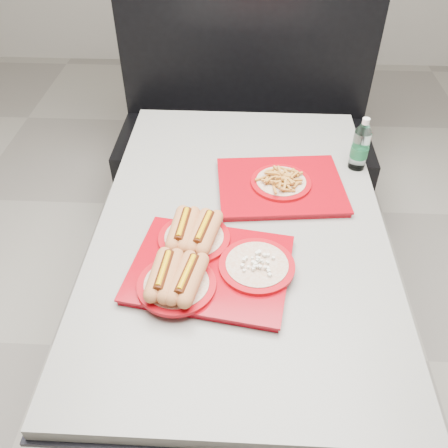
{
  "coord_description": "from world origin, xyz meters",
  "views": [
    {
      "loc": [
        0.0,
        -1.13,
        1.74
      ],
      "look_at": [
        -0.05,
        -0.11,
        0.83
      ],
      "focal_mm": 38.0,
      "sensor_mm": 36.0,
      "label": 1
    }
  ],
  "objects_px": {
    "booth_bench": "(244,135)",
    "water_bottle": "(360,147)",
    "diner_table": "(240,256)",
    "tray_far": "(281,184)",
    "tray_near": "(204,262)"
  },
  "relations": [
    {
      "from": "booth_bench",
      "to": "water_bottle",
      "type": "xyz_separation_m",
      "value": [
        0.41,
        -0.78,
        0.43
      ]
    },
    {
      "from": "diner_table",
      "to": "water_bottle",
      "type": "relative_size",
      "value": 7.22
    },
    {
      "from": "booth_bench",
      "to": "tray_far",
      "type": "bearing_deg",
      "value": -82.0
    },
    {
      "from": "water_bottle",
      "to": "tray_far",
      "type": "bearing_deg",
      "value": -152.17
    },
    {
      "from": "diner_table",
      "to": "water_bottle",
      "type": "height_order",
      "value": "water_bottle"
    },
    {
      "from": "booth_bench",
      "to": "tray_far",
      "type": "xyz_separation_m",
      "value": [
        0.13,
        -0.93,
        0.37
      ]
    },
    {
      "from": "diner_table",
      "to": "tray_far",
      "type": "bearing_deg",
      "value": 51.86
    },
    {
      "from": "booth_bench",
      "to": "tray_near",
      "type": "bearing_deg",
      "value": -94.3
    },
    {
      "from": "diner_table",
      "to": "tray_near",
      "type": "height_order",
      "value": "tray_near"
    },
    {
      "from": "diner_table",
      "to": "tray_near",
      "type": "distance_m",
      "value": 0.31
    },
    {
      "from": "booth_bench",
      "to": "tray_near",
      "type": "distance_m",
      "value": 1.37
    },
    {
      "from": "tray_near",
      "to": "water_bottle",
      "type": "distance_m",
      "value": 0.74
    },
    {
      "from": "booth_bench",
      "to": "tray_near",
      "type": "height_order",
      "value": "booth_bench"
    },
    {
      "from": "tray_far",
      "to": "water_bottle",
      "type": "height_order",
      "value": "water_bottle"
    },
    {
      "from": "booth_bench",
      "to": "tray_far",
      "type": "distance_m",
      "value": 1.01
    }
  ]
}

